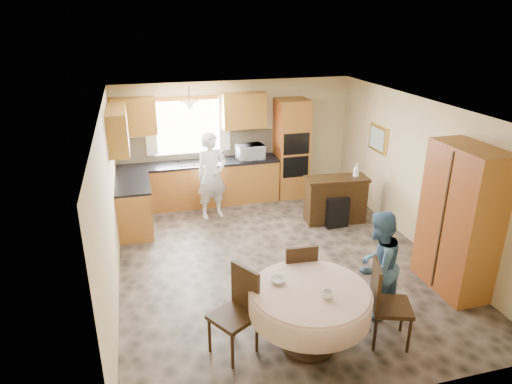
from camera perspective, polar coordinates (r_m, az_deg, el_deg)
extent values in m
cube|color=brown|center=(7.56, 2.69, -8.53)|extent=(5.00, 6.00, 0.01)
cube|color=white|center=(6.67, 3.07, 10.41)|extent=(5.00, 6.00, 0.01)
cube|color=#D6BF89|center=(9.77, -2.56, 6.49)|extent=(5.00, 0.02, 2.50)
cube|color=#D6BF89|center=(4.58, 14.75, -12.89)|extent=(5.00, 0.02, 2.50)
cube|color=#D6BF89|center=(6.73, -17.86, -1.69)|extent=(0.02, 6.00, 2.50)
cube|color=#D6BF89|center=(8.11, 19.95, 2.00)|extent=(0.02, 6.00, 2.50)
cube|color=white|center=(9.51, -8.51, 8.03)|extent=(1.40, 0.03, 1.10)
cube|color=white|center=(9.39, -13.07, 7.86)|extent=(0.22, 0.02, 1.15)
cube|color=white|center=(9.56, -3.98, 8.59)|extent=(0.22, 0.02, 1.15)
cube|color=#B57E30|center=(9.60, -7.04, 0.98)|extent=(3.30, 0.60, 0.88)
cube|color=black|center=(9.45, -7.16, 3.59)|extent=(3.30, 0.64, 0.04)
cube|color=#B57E30|center=(8.69, -14.98, -1.88)|extent=(0.60, 1.20, 0.88)
cube|color=black|center=(8.52, -15.27, 0.96)|extent=(0.64, 1.20, 0.04)
cube|color=tan|center=(9.64, -7.50, 5.68)|extent=(3.30, 0.02, 0.55)
cube|color=#B87D2E|center=(9.24, -15.05, 9.11)|extent=(0.85, 0.33, 0.72)
cube|color=#B87D2E|center=(9.50, -1.51, 10.16)|extent=(0.90, 0.33, 0.72)
cube|color=#B87D2E|center=(8.24, -16.90, 7.46)|extent=(0.33, 1.20, 0.72)
cube|color=#B57E30|center=(9.85, 4.43, 5.41)|extent=(0.66, 0.62, 2.12)
cube|color=black|center=(9.51, 5.09, 6.00)|extent=(0.56, 0.01, 0.45)
cube|color=black|center=(9.65, 5.00, 3.14)|extent=(0.56, 0.01, 0.45)
cone|color=beige|center=(8.93, -8.30, 10.59)|extent=(0.36, 0.36, 0.18)
cube|color=#34210E|center=(8.86, 9.89, -1.11)|extent=(1.21, 0.60, 0.84)
cube|color=black|center=(8.73, 9.90, -2.36)|extent=(0.44, 0.31, 0.59)
cube|color=#B57E30|center=(7.00, 24.09, -3.24)|extent=(0.56, 1.12, 2.15)
cylinder|color=#34210E|center=(5.66, 6.59, -15.67)|extent=(0.21, 0.21, 0.75)
cylinder|color=#34210E|center=(5.88, 6.44, -18.43)|extent=(0.63, 0.63, 0.04)
cylinder|color=beige|center=(5.42, 6.78, -12.18)|extent=(1.37, 1.37, 0.05)
cylinder|color=beige|center=(5.50, 6.71, -13.46)|extent=(1.43, 1.43, 0.29)
cube|color=#34210E|center=(5.49, -2.92, -15.33)|extent=(0.63, 0.63, 0.05)
cube|color=#34210E|center=(5.43, -1.35, -11.90)|extent=(0.26, 0.40, 0.55)
cylinder|color=#34210E|center=(5.47, -4.53, -18.99)|extent=(0.04, 0.04, 0.47)
cylinder|color=#34210E|center=(5.53, -0.30, -18.35)|extent=(0.04, 0.04, 0.47)
cylinder|color=#34210E|center=(5.77, -5.31, -16.50)|extent=(0.04, 0.04, 0.47)
cylinder|color=#34210E|center=(5.83, -1.34, -15.94)|extent=(0.04, 0.04, 0.47)
cube|color=#34210E|center=(6.26, 5.08, -10.46)|extent=(0.47, 0.47, 0.05)
cube|color=#34210E|center=(5.95, 5.72, -9.12)|extent=(0.42, 0.07, 0.53)
cylinder|color=#34210E|center=(6.19, 3.92, -13.57)|extent=(0.04, 0.04, 0.45)
cylinder|color=#34210E|center=(6.31, 7.28, -12.98)|extent=(0.04, 0.04, 0.45)
cylinder|color=#34210E|center=(6.49, 2.81, -11.72)|extent=(0.04, 0.04, 0.45)
cylinder|color=#34210E|center=(6.60, 6.02, -11.19)|extent=(0.04, 0.04, 0.45)
cube|color=#34210E|center=(5.87, 16.55, -13.57)|extent=(0.59, 0.59, 0.05)
cube|color=#34210E|center=(5.67, 14.76, -11.13)|extent=(0.19, 0.43, 0.55)
cylinder|color=#34210E|center=(5.80, 15.55, -17.11)|extent=(0.04, 0.04, 0.47)
cylinder|color=#34210E|center=(5.98, 18.96, -16.19)|extent=(0.04, 0.04, 0.47)
cylinder|color=#34210E|center=(6.07, 13.65, -14.96)|extent=(0.04, 0.04, 0.47)
cylinder|color=#34210E|center=(6.24, 16.94, -14.17)|extent=(0.04, 0.04, 0.47)
cube|color=gold|center=(9.16, 15.04, 6.46)|extent=(0.05, 0.61, 0.51)
cube|color=silver|center=(9.15, 14.88, 6.45)|extent=(0.01, 0.51, 0.40)
imported|color=silver|center=(9.55, -0.73, 5.04)|extent=(0.59, 0.43, 0.30)
imported|color=silver|center=(8.82, -5.54, 2.02)|extent=(0.70, 0.54, 1.70)
imported|color=#3A5E7F|center=(6.15, 14.90, -8.88)|extent=(0.90, 0.84, 1.48)
imported|color=#B2B2B2|center=(8.60, 8.47, 1.46)|extent=(0.28, 0.28, 0.06)
imported|color=silver|center=(8.83, 12.41, 2.56)|extent=(0.15, 0.15, 0.30)
imported|color=#B2B2B2|center=(5.25, 8.95, -12.56)|extent=(0.15, 0.15, 0.09)
imported|color=#B2B2B2|center=(5.47, 2.77, -10.99)|extent=(0.24, 0.24, 0.06)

